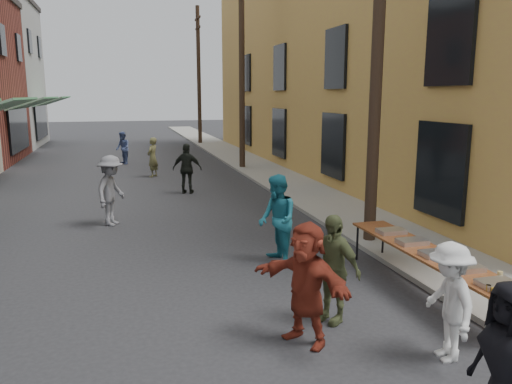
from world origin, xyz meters
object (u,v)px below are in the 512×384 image
serving_table (425,253)px  catering_tray_sausage (497,284)px  utility_pole_mid (242,67)px  guest_front_c (277,220)px  utility_pole_near (378,37)px  guest_front_a (508,364)px  utility_pole_far (199,77)px

serving_table → catering_tray_sausage: catering_tray_sausage is taller
utility_pole_mid → serving_table: 15.33m
serving_table → guest_front_c: 2.87m
utility_pole_near → guest_front_c: size_ratio=5.04×
utility_pole_near → guest_front_a: bearing=-107.0°
utility_pole_far → guest_front_c: bearing=-95.6°
utility_pole_mid → guest_front_c: utility_pole_mid is taller
utility_pole_mid → guest_front_c: 13.45m
utility_pole_far → guest_front_a: 30.59m
utility_pole_mid → catering_tray_sausage: bearing=-91.7°
serving_table → guest_front_a: 3.74m
utility_pole_far → utility_pole_near: bearing=-90.0°
utility_pole_near → catering_tray_sausage: bearing=-96.3°
utility_pole_far → serving_table: utility_pole_far is taller
utility_pole_near → catering_tray_sausage: utility_pole_near is taller
guest_front_a → guest_front_c: bearing=-175.1°
serving_table → catering_tray_sausage: (-0.00, -1.65, 0.08)m
utility_pole_near → serving_table: utility_pole_near is taller
utility_pole_far → guest_front_c: size_ratio=5.04×
utility_pole_mid → serving_table: utility_pole_mid is taller
catering_tray_sausage → utility_pole_far: bearing=89.0°
serving_table → guest_front_a: bearing=-112.5°
utility_pole_near → guest_front_a: (-1.93, -6.30, -3.68)m
utility_pole_mid → catering_tray_sausage: (-0.50, -16.50, -3.71)m
utility_pole_near → guest_front_c: (-2.43, -0.73, -3.61)m
utility_pole_mid → guest_front_c: bearing=-100.8°
guest_front_a → guest_front_c: 5.59m
catering_tray_sausage → guest_front_c: (-1.93, 3.77, 0.10)m
catering_tray_sausage → utility_pole_mid: bearing=88.3°
utility_pole_near → guest_front_c: utility_pole_near is taller
catering_tray_sausage → serving_table: bearing=90.0°
guest_front_a → guest_front_c: (-0.49, 5.57, 0.07)m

